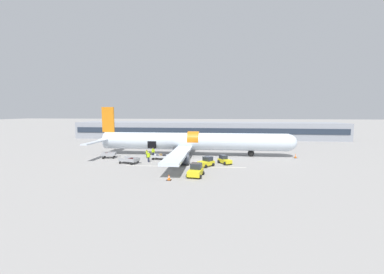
# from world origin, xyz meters

# --- Properties ---
(ground_plane) EXTENTS (500.00, 500.00, 0.00)m
(ground_plane) POSITION_xyz_m (0.00, 0.00, 0.00)
(ground_plane) COLOR gray
(apron_marking_line) EXTENTS (19.14, 0.67, 0.01)m
(apron_marking_line) POSITION_xyz_m (-1.67, -4.29, 0.00)
(apron_marking_line) COLOR silver
(apron_marking_line) RESTS_ON ground_plane
(terminal_strip) EXTENTS (84.85, 11.57, 5.23)m
(terminal_strip) POSITION_xyz_m (0.00, 36.91, 2.62)
(terminal_strip) COLOR gray
(terminal_strip) RESTS_ON ground_plane
(airplane) EXTENTS (39.83, 34.75, 9.60)m
(airplane) POSITION_xyz_m (-1.82, 5.59, 2.70)
(airplane) COLOR silver
(airplane) RESTS_ON ground_plane
(baggage_tug_lead) EXTENTS (2.48, 2.88, 1.42)m
(baggage_tug_lead) POSITION_xyz_m (4.60, -1.54, 0.60)
(baggage_tug_lead) COLOR yellow
(baggage_tug_lead) RESTS_ON ground_plane
(baggage_tug_mid) EXTENTS (2.81, 2.95, 1.54)m
(baggage_tug_mid) POSITION_xyz_m (1.70, -3.67, 0.66)
(baggage_tug_mid) COLOR yellow
(baggage_tug_mid) RESTS_ON ground_plane
(baggage_tug_rear) EXTENTS (2.40, 3.19, 1.70)m
(baggage_tug_rear) POSITION_xyz_m (0.51, -9.66, 0.73)
(baggage_tug_rear) COLOR yellow
(baggage_tug_rear) RESTS_ON ground_plane
(baggage_cart_loading) EXTENTS (4.28, 2.46, 1.05)m
(baggage_cart_loading) POSITION_xyz_m (-6.71, 0.89, 0.48)
(baggage_cart_loading) COLOR #B7BABF
(baggage_cart_loading) RESTS_ON ground_plane
(baggage_cart_queued) EXTENTS (4.28, 2.72, 0.97)m
(baggage_cart_queued) POSITION_xyz_m (-11.21, -2.90, 0.48)
(baggage_cart_queued) COLOR #999BA0
(baggage_cart_queued) RESTS_ON ground_plane
(baggage_cart_empty) EXTENTS (3.52, 2.42, 1.06)m
(baggage_cart_empty) POSITION_xyz_m (-16.73, 1.12, 0.53)
(baggage_cart_empty) COLOR #999BA0
(baggage_cart_empty) RESTS_ON ground_plane
(ground_crew_loader_a) EXTENTS (0.61, 0.52, 1.77)m
(ground_crew_loader_a) POSITION_xyz_m (-8.38, -1.56, 0.93)
(ground_crew_loader_a) COLOR #1E2338
(ground_crew_loader_a) RESTS_ON ground_plane
(ground_crew_loader_b) EXTENTS (0.65, 0.46, 1.86)m
(ground_crew_loader_b) POSITION_xyz_m (-2.69, 2.52, 0.98)
(ground_crew_loader_b) COLOR #1E2338
(ground_crew_loader_b) RESTS_ON ground_plane
(ground_crew_driver) EXTENTS (0.61, 0.48, 1.73)m
(ground_crew_driver) POSITION_xyz_m (-8.92, 3.44, 0.91)
(ground_crew_driver) COLOR #1E2338
(ground_crew_driver) RESTS_ON ground_plane
(ground_crew_supervisor) EXTENTS (0.38, 0.55, 1.58)m
(ground_crew_supervisor) POSITION_xyz_m (-9.76, 2.01, 0.83)
(ground_crew_supervisor) COLOR #2D2D33
(ground_crew_supervisor) RESTS_ON ground_plane
(safety_cone_nose) EXTENTS (0.57, 0.57, 0.77)m
(safety_cone_nose) POSITION_xyz_m (18.05, 4.80, 0.36)
(safety_cone_nose) COLOR black
(safety_cone_nose) RESTS_ON ground_plane
(safety_cone_engine_left) EXTENTS (0.62, 0.62, 0.76)m
(safety_cone_engine_left) POSITION_xyz_m (-2.69, -11.90, 0.36)
(safety_cone_engine_left) COLOR black
(safety_cone_engine_left) RESTS_ON ground_plane
(safety_cone_wingtip) EXTENTS (0.49, 0.49, 0.62)m
(safety_cone_wingtip) POSITION_xyz_m (-0.47, -3.20, 0.29)
(safety_cone_wingtip) COLOR black
(safety_cone_wingtip) RESTS_ON ground_plane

